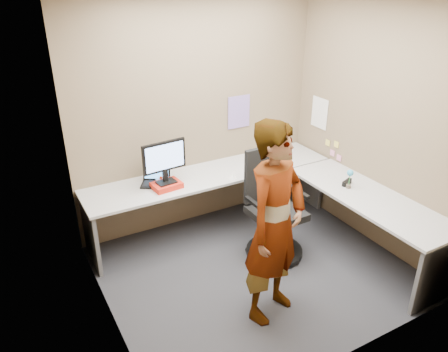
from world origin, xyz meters
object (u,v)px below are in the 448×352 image
office_chair (272,214)px  person (275,225)px  desk (271,196)px  monitor (164,159)px

office_chair → person: 1.03m
desk → office_chair: (-0.10, -0.17, -0.11)m
monitor → person: person is taller
monitor → office_chair: bearing=-41.6°
monitor → person: bearing=-80.0°
desk → person: bearing=-123.8°
monitor → person: size_ratio=0.27×
desk → person: size_ratio=1.62×
desk → monitor: 1.25m
monitor → office_chair: monitor is taller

